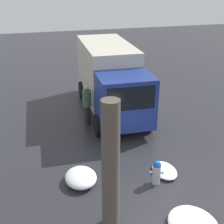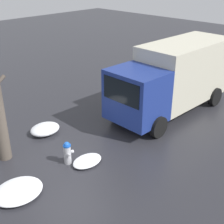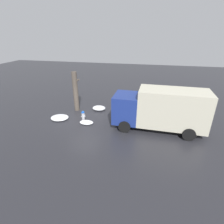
{
  "view_description": "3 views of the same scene",
  "coord_description": "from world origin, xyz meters",
  "px_view_note": "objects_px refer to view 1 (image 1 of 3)",
  "views": [
    {
      "loc": [
        -7.74,
        3.6,
        6.34
      ],
      "look_at": [
        3.66,
        0.5,
        1.05
      ],
      "focal_mm": 50.0,
      "sensor_mm": 36.0,
      "label": 1
    },
    {
      "loc": [
        -5.53,
        -7.54,
        6.42
      ],
      "look_at": [
        2.96,
        0.69,
        0.76
      ],
      "focal_mm": 50.0,
      "sensor_mm": 36.0,
      "label": 2
    },
    {
      "loc": [
        5.29,
        -12.49,
        6.87
      ],
      "look_at": [
        2.59,
        -0.33,
        1.17
      ],
      "focal_mm": 28.0,
      "sensor_mm": 36.0,
      "label": 3
    }
  ],
  "objects_px": {
    "tree_trunk": "(111,167)",
    "fire_hydrant": "(157,172)",
    "delivery_truck": "(110,77)",
    "pedestrian": "(87,103)"
  },
  "relations": [
    {
      "from": "fire_hydrant",
      "to": "delivery_truck",
      "type": "bearing_deg",
      "value": 17.49
    },
    {
      "from": "tree_trunk",
      "to": "delivery_truck",
      "type": "height_order",
      "value": "tree_trunk"
    },
    {
      "from": "tree_trunk",
      "to": "delivery_truck",
      "type": "distance_m",
      "value": 7.9
    },
    {
      "from": "fire_hydrant",
      "to": "pedestrian",
      "type": "relative_size",
      "value": 0.46
    },
    {
      "from": "tree_trunk",
      "to": "delivery_truck",
      "type": "xyz_separation_m",
      "value": [
        7.63,
        -2.02,
        -0.14
      ]
    },
    {
      "from": "pedestrian",
      "to": "tree_trunk",
      "type": "bearing_deg",
      "value": 83.55
    },
    {
      "from": "fire_hydrant",
      "to": "pedestrian",
      "type": "xyz_separation_m",
      "value": [
        4.93,
        1.32,
        0.58
      ]
    },
    {
      "from": "tree_trunk",
      "to": "fire_hydrant",
      "type": "bearing_deg",
      "value": -54.2
    },
    {
      "from": "tree_trunk",
      "to": "pedestrian",
      "type": "xyz_separation_m",
      "value": [
        6.31,
        -0.59,
        -0.84
      ]
    },
    {
      "from": "tree_trunk",
      "to": "pedestrian",
      "type": "distance_m",
      "value": 6.39
    }
  ]
}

